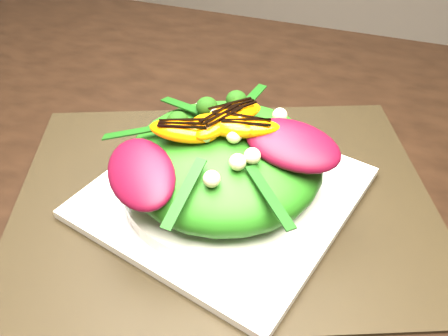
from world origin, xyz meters
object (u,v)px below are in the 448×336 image
(placemat, at_px, (224,197))
(orange_segment, at_px, (208,119))
(salad_bowl, at_px, (224,183))
(dining_table, at_px, (316,195))
(lettuce_mound, at_px, (224,161))
(plate_base, at_px, (224,192))

(placemat, height_order, orange_segment, orange_segment)
(salad_bowl, bearing_deg, dining_table, 32.35)
(dining_table, bearing_deg, lettuce_mound, -147.65)
(plate_base, distance_m, orange_segment, 0.10)
(plate_base, relative_size, salad_bowl, 1.18)
(plate_base, height_order, salad_bowl, salad_bowl)
(dining_table, bearing_deg, orange_segment, -155.94)
(dining_table, bearing_deg, placemat, -147.65)
(placemat, xyz_separation_m, lettuce_mound, (0.00, 0.00, 0.05))
(dining_table, height_order, lettuce_mound, dining_table)
(dining_table, height_order, plate_base, dining_table)
(lettuce_mound, xyz_separation_m, orange_segment, (-0.02, 0.01, 0.05))
(plate_base, relative_size, lettuce_mound, 1.25)
(salad_bowl, height_order, orange_segment, orange_segment)
(placemat, bearing_deg, salad_bowl, 0.00)
(placemat, xyz_separation_m, salad_bowl, (0.00, 0.00, 0.02))
(salad_bowl, height_order, lettuce_mound, lettuce_mound)
(placemat, distance_m, salad_bowl, 0.02)
(plate_base, height_order, orange_segment, orange_segment)
(placemat, distance_m, plate_base, 0.01)
(placemat, relative_size, plate_base, 1.78)
(salad_bowl, bearing_deg, lettuce_mound, 0.00)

